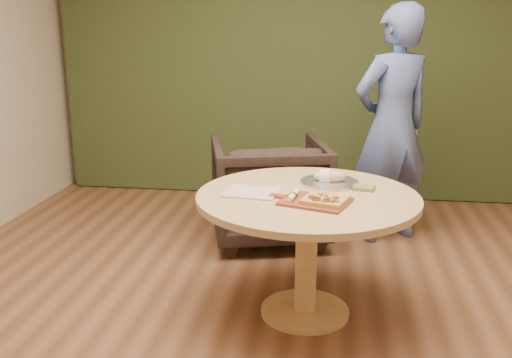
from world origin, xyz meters
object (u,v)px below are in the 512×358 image
object	(u,v)px
armchair	(269,185)
bread_roll	(328,176)
pizza_paddle	(313,201)
cutlery_roll	(293,195)
flatbread_pizza	(325,199)
serving_tray	(329,182)
person_standing	(392,126)
pedestal_table	(307,218)

from	to	relation	value
armchair	bread_roll	bearing A→B (deg)	101.32
pizza_paddle	cutlery_roll	world-z (taller)	cutlery_roll
flatbread_pizza	serving_tray	bearing A→B (deg)	87.88
flatbread_pizza	person_standing	xyz separation A→B (m)	(0.48, 1.53, 0.14)
pizza_paddle	cutlery_roll	bearing A→B (deg)	-174.62
serving_tray	person_standing	distance (m)	1.21
serving_tray	person_standing	world-z (taller)	person_standing
armchair	person_standing	xyz separation A→B (m)	(0.94, 0.15, 0.47)
cutlery_roll	bread_roll	xyz separation A→B (m)	(0.18, 0.37, 0.01)
bread_roll	person_standing	size ratio (longest dim) A/B	0.10
flatbread_pizza	bread_roll	size ratio (longest dim) A/B	1.44
pizza_paddle	flatbread_pizza	size ratio (longest dim) A/B	1.71
flatbread_pizza	serving_tray	distance (m)	0.42
bread_roll	armchair	size ratio (longest dim) A/B	0.22
pedestal_table	cutlery_roll	distance (m)	0.22
pizza_paddle	armchair	world-z (taller)	armchair
bread_roll	armchair	distance (m)	1.12
person_standing	cutlery_roll	bearing A→B (deg)	35.36
serving_tray	bread_roll	world-z (taller)	bread_roll
serving_tray	flatbread_pizza	bearing A→B (deg)	-92.12
bread_roll	armchair	world-z (taller)	armchair
pizza_paddle	flatbread_pizza	distance (m)	0.07
pedestal_table	flatbread_pizza	xyz separation A→B (m)	(0.10, -0.17, 0.17)
pedestal_table	pizza_paddle	world-z (taller)	pizza_paddle
pizza_paddle	bread_roll	size ratio (longest dim) A/B	2.45
flatbread_pizza	pedestal_table	bearing A→B (deg)	121.16
pedestal_table	serving_tray	bearing A→B (deg)	64.44
flatbread_pizza	bread_roll	bearing A→B (deg)	89.10
cutlery_roll	bread_roll	distance (m)	0.42
pedestal_table	pizza_paddle	size ratio (longest dim) A/B	2.69
pedestal_table	pizza_paddle	distance (m)	0.22
pedestal_table	pizza_paddle	bearing A→B (deg)	-75.54
person_standing	flatbread_pizza	bearing A→B (deg)	41.75
pedestal_table	flatbread_pizza	size ratio (longest dim) A/B	4.58
cutlery_roll	bread_roll	bearing A→B (deg)	73.70
cutlery_roll	armchair	distance (m)	1.40
serving_tray	armchair	world-z (taller)	armchair
cutlery_roll	flatbread_pizza	bearing A→B (deg)	-4.35
pizza_paddle	serving_tray	xyz separation A→B (m)	(0.08, 0.40, -0.00)
pedestal_table	serving_tray	xyz separation A→B (m)	(0.12, 0.25, 0.15)
flatbread_pizza	serving_tray	world-z (taller)	flatbread_pizza
flatbread_pizza	cutlery_roll	world-z (taller)	flatbread_pizza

